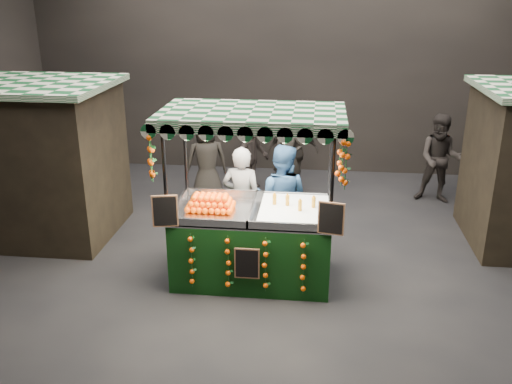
# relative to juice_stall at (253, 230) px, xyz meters

# --- Properties ---
(ground) EXTENTS (12.00, 12.00, 0.00)m
(ground) POSITION_rel_juice_stall_xyz_m (0.44, 0.26, -0.77)
(ground) COLOR black
(ground) RESTS_ON ground
(market_hall) EXTENTS (12.10, 10.10, 5.05)m
(market_hall) POSITION_rel_juice_stall_xyz_m (0.44, 0.26, 2.61)
(market_hall) COLOR black
(market_hall) RESTS_ON ground
(neighbour_stall_left) EXTENTS (3.00, 2.20, 2.60)m
(neighbour_stall_left) POSITION_rel_juice_stall_xyz_m (-3.96, 1.26, 0.54)
(neighbour_stall_left) COLOR black
(neighbour_stall_left) RESTS_ON ground
(juice_stall) EXTENTS (2.57, 1.51, 2.49)m
(juice_stall) POSITION_rel_juice_stall_xyz_m (0.00, 0.00, 0.00)
(juice_stall) COLOR black
(juice_stall) RESTS_ON ground
(vendor_grey) EXTENTS (0.68, 0.49, 1.73)m
(vendor_grey) POSITION_rel_juice_stall_xyz_m (-0.29, 0.92, 0.09)
(vendor_grey) COLOR slate
(vendor_grey) RESTS_ON ground
(vendor_blue) EXTENTS (0.97, 0.82, 1.77)m
(vendor_blue) POSITION_rel_juice_stall_xyz_m (0.34, 0.97, 0.11)
(vendor_blue) COLOR navy
(vendor_blue) RESTS_ON ground
(shopper_0) EXTENTS (0.64, 0.46, 1.63)m
(shopper_0) POSITION_rel_juice_stall_xyz_m (0.29, 3.51, 0.04)
(shopper_0) COLOR black
(shopper_0) RESTS_ON ground
(shopper_1) EXTENTS (0.98, 0.84, 1.75)m
(shopper_1) POSITION_rel_juice_stall_xyz_m (3.25, 3.52, 0.10)
(shopper_1) COLOR #2A2422
(shopper_1) RESTS_ON ground
(shopper_2) EXTENTS (1.05, 0.50, 1.75)m
(shopper_2) POSITION_rel_juice_stall_xyz_m (0.39, 3.75, 0.10)
(shopper_2) COLOR black
(shopper_2) RESTS_ON ground
(shopper_3) EXTENTS (1.00, 1.17, 1.57)m
(shopper_3) POSITION_rel_juice_stall_xyz_m (-0.46, 3.89, 0.01)
(shopper_3) COLOR black
(shopper_3) RESTS_ON ground
(shopper_4) EXTENTS (0.95, 0.79, 1.67)m
(shopper_4) POSITION_rel_juice_stall_xyz_m (-1.27, 3.01, 0.06)
(shopper_4) COLOR black
(shopper_4) RESTS_ON ground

